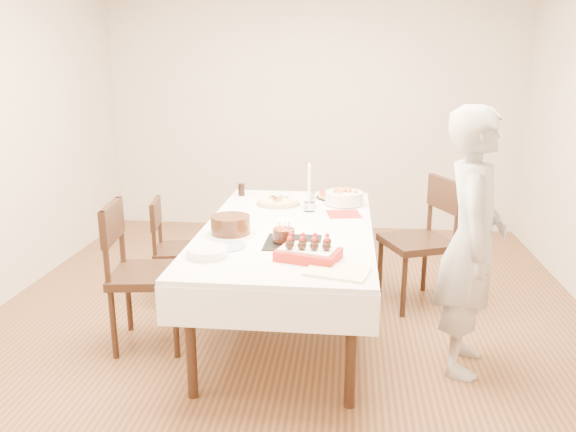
# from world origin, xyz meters

# --- Properties ---
(floor) EXTENTS (5.00, 5.00, 0.00)m
(floor) POSITION_xyz_m (0.00, 0.00, 0.00)
(floor) COLOR #4F331B
(floor) RESTS_ON ground
(wall_back) EXTENTS (4.50, 0.04, 2.70)m
(wall_back) POSITION_xyz_m (0.00, 2.50, 1.35)
(wall_back) COLOR beige
(wall_back) RESTS_ON floor
(wall_front) EXTENTS (4.50, 0.04, 2.70)m
(wall_front) POSITION_xyz_m (0.00, -2.50, 1.35)
(wall_front) COLOR beige
(wall_front) RESTS_ON floor
(dining_table) EXTENTS (1.74, 2.39, 0.75)m
(dining_table) POSITION_xyz_m (0.01, -0.06, 0.38)
(dining_table) COLOR silver
(dining_table) RESTS_ON floor
(chair_right_savory) EXTENTS (0.67, 0.67, 1.00)m
(chair_right_savory) POSITION_xyz_m (0.95, 0.44, 0.50)
(chair_right_savory) COLOR black
(chair_right_savory) RESTS_ON floor
(chair_left_savory) EXTENTS (0.50, 0.50, 0.83)m
(chair_left_savory) POSITION_xyz_m (-0.87, 0.30, 0.41)
(chair_left_savory) COLOR black
(chair_left_savory) RESTS_ON floor
(chair_left_dessert) EXTENTS (0.56, 0.56, 0.98)m
(chair_left_dessert) POSITION_xyz_m (-0.87, -0.41, 0.49)
(chair_left_dessert) COLOR black
(chair_left_dessert) RESTS_ON floor
(person) EXTENTS (0.50, 0.65, 1.61)m
(person) POSITION_xyz_m (1.15, -0.48, 0.80)
(person) COLOR #B8B3AE
(person) RESTS_ON floor
(pizza_white) EXTENTS (0.44, 0.44, 0.04)m
(pizza_white) POSITION_xyz_m (-0.12, 0.50, 0.77)
(pizza_white) COLOR beige
(pizza_white) RESTS_ON dining_table
(pizza_pepperoni) EXTENTS (0.32, 0.32, 0.04)m
(pizza_pepperoni) POSITION_xyz_m (0.31, 0.79, 0.77)
(pizza_pepperoni) COLOR red
(pizza_pepperoni) RESTS_ON dining_table
(red_placemat) EXTENTS (0.28, 0.28, 0.01)m
(red_placemat) POSITION_xyz_m (0.39, 0.28, 0.75)
(red_placemat) COLOR #B21E1E
(red_placemat) RESTS_ON dining_table
(pasta_bowl) EXTENTS (0.33, 0.33, 0.10)m
(pasta_bowl) POSITION_xyz_m (0.39, 0.57, 0.81)
(pasta_bowl) COLOR white
(pasta_bowl) RESTS_ON dining_table
(taper_candle) EXTENTS (0.08, 0.08, 0.37)m
(taper_candle) POSITION_xyz_m (0.13, 0.34, 0.94)
(taper_candle) COLOR white
(taper_candle) RESTS_ON dining_table
(shaker_pair) EXTENTS (0.10, 0.10, 0.11)m
(shaker_pair) POSITION_xyz_m (0.15, 0.45, 0.81)
(shaker_pair) COLOR white
(shaker_pair) RESTS_ON dining_table
(cola_glass) EXTENTS (0.07, 0.07, 0.10)m
(cola_glass) POSITION_xyz_m (-0.47, 0.79, 0.80)
(cola_glass) COLOR black
(cola_glass) RESTS_ON dining_table
(layer_cake) EXTENTS (0.41, 0.41, 0.13)m
(layer_cake) POSITION_xyz_m (-0.34, -0.31, 0.81)
(layer_cake) COLOR #361B0D
(layer_cake) RESTS_ON dining_table
(cake_board) EXTENTS (0.34, 0.34, 0.01)m
(cake_board) POSITION_xyz_m (0.08, -0.44, 0.75)
(cake_board) COLOR black
(cake_board) RESTS_ON dining_table
(birthday_cake) EXTENTS (0.14, 0.14, 0.14)m
(birthday_cake) POSITION_xyz_m (0.02, -0.43, 0.83)
(birthday_cake) COLOR #35180E
(birthday_cake) RESTS_ON dining_table
(strawberry_box) EXTENTS (0.40, 0.32, 0.09)m
(strawberry_box) POSITION_xyz_m (0.20, -0.72, 0.79)
(strawberry_box) COLOR #AE1C13
(strawberry_box) RESTS_ON dining_table
(box_lid) EXTENTS (0.38, 0.30, 0.03)m
(box_lid) POSITION_xyz_m (0.37, -0.92, 0.75)
(box_lid) COLOR beige
(box_lid) RESTS_ON dining_table
(plate_stack) EXTENTS (0.32, 0.32, 0.05)m
(plate_stack) POSITION_xyz_m (-0.39, -0.73, 0.78)
(plate_stack) COLOR white
(plate_stack) RESTS_ON dining_table
(china_plate) EXTENTS (0.23, 0.23, 0.01)m
(china_plate) POSITION_xyz_m (-0.31, -0.56, 0.75)
(china_plate) COLOR white
(china_plate) RESTS_ON dining_table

